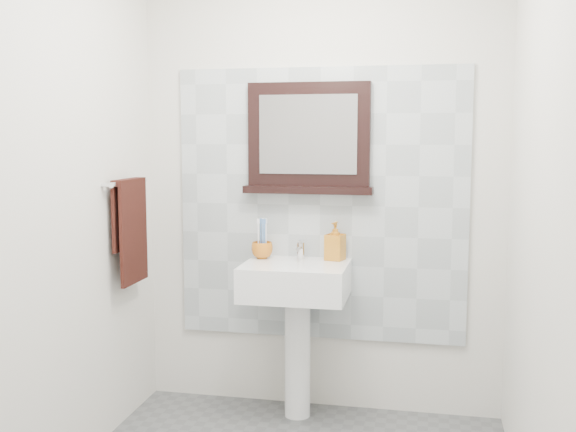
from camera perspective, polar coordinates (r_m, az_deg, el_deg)
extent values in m
cube|color=silver|center=(3.72, 2.79, 2.48)|extent=(2.00, 0.01, 2.50)
cube|color=silver|center=(1.60, -9.60, -3.30)|extent=(2.00, 0.01, 2.50)
cube|color=silver|center=(3.03, -19.74, 1.10)|extent=(0.01, 2.20, 2.50)
cube|color=silver|center=(2.62, 20.96, 0.23)|extent=(0.01, 2.20, 2.50)
cube|color=#ABB5B9|center=(3.72, 2.75, 0.93)|extent=(1.60, 0.02, 1.50)
cylinder|color=white|center=(3.75, 0.81, -11.73)|extent=(0.14, 0.14, 0.68)
cube|color=white|center=(3.57, 0.64, -5.48)|extent=(0.55, 0.44, 0.18)
cylinder|color=silver|center=(3.54, 0.58, -4.36)|extent=(0.32, 0.32, 0.02)
cylinder|color=#4C4C4F|center=(3.54, 0.58, -4.18)|extent=(0.04, 0.04, 0.00)
cylinder|color=silver|center=(3.69, 1.09, -2.95)|extent=(0.04, 0.04, 0.09)
cylinder|color=silver|center=(3.65, 0.96, -2.75)|extent=(0.02, 0.10, 0.02)
cube|color=silver|center=(3.70, 1.13, -2.14)|extent=(0.02, 0.07, 0.01)
imported|color=#C06616|center=(3.70, -2.21, -2.91)|extent=(0.14, 0.14, 0.09)
cylinder|color=white|center=(3.69, -2.52, -2.02)|extent=(0.01, 0.01, 0.19)
cube|color=white|center=(3.68, -2.53, -0.43)|extent=(0.01, 0.01, 0.03)
cylinder|color=#517CBA|center=(3.68, -2.00, -2.03)|extent=(0.01, 0.01, 0.19)
cube|color=#517CBA|center=(3.67, -2.01, -0.44)|extent=(0.01, 0.01, 0.03)
cylinder|color=white|center=(3.71, -2.14, -1.96)|extent=(0.01, 0.01, 0.19)
cube|color=white|center=(3.70, -2.15, -0.38)|extent=(0.01, 0.01, 0.03)
cylinder|color=#517CBA|center=(3.71, -2.32, -1.97)|extent=(0.01, 0.01, 0.19)
cube|color=#517CBA|center=(3.69, -2.32, -0.39)|extent=(0.01, 0.01, 0.03)
cylinder|color=white|center=(3.70, -1.88, -1.99)|extent=(0.01, 0.01, 0.19)
cube|color=white|center=(3.68, -1.89, -0.41)|extent=(0.01, 0.01, 0.03)
cylinder|color=#517CBA|center=(3.68, -2.15, -2.04)|extent=(0.01, 0.01, 0.19)
cube|color=#517CBA|center=(3.66, -2.16, -0.45)|extent=(0.01, 0.01, 0.03)
imported|color=#B15014|center=(3.65, 4.01, -2.12)|extent=(0.11, 0.12, 0.21)
cube|color=black|center=(3.69, 1.77, 6.92)|extent=(0.67, 0.06, 0.56)
cube|color=#99999E|center=(3.66, 1.68, 6.92)|extent=(0.54, 0.01, 0.43)
cube|color=black|center=(3.68, 1.68, 2.23)|extent=(0.71, 0.11, 0.04)
cylinder|color=silver|center=(3.60, -13.34, 2.77)|extent=(0.03, 0.40, 0.03)
cylinder|color=silver|center=(3.44, -15.13, 2.54)|extent=(0.05, 0.02, 0.02)
cylinder|color=silver|center=(3.78, -12.54, 2.97)|extent=(0.05, 0.02, 0.02)
cube|color=black|center=(3.62, -12.94, -1.51)|extent=(0.02, 0.30, 0.52)
cube|color=black|center=(3.62, -13.55, -0.07)|extent=(0.02, 0.30, 0.34)
cube|color=black|center=(3.60, -13.34, 2.85)|extent=(0.06, 0.30, 0.03)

